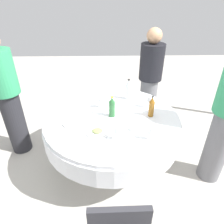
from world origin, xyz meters
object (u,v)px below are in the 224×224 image
Objects in this scene: dining_table at (112,127)px; plate_south at (138,127)px; wine_glass_outer at (101,101)px; person_inner at (8,97)px; plate_far at (74,122)px; person_east at (150,80)px; bottle_clear_left at (128,90)px; bottle_green_east at (112,107)px; wine_glass_north at (149,100)px; bottle_amber_inner at (152,107)px; wine_glass_near at (117,131)px; wine_glass_rear at (151,132)px; plate_west at (97,132)px.

plate_south is (0.27, -0.22, 0.15)m from dining_table.
person_inner is (-1.16, 0.12, 0.01)m from wine_glass_outer.
plate_far is 1.41m from person_east.
bottle_clear_left is at bearing 40.52° from plate_far.
bottle_green_east reaches higher than wine_glass_north.
wine_glass_outer is 0.08× the size of person_east.
person_inner is (-1.74, 0.32, -0.02)m from bottle_amber_inner.
person_east reaches higher than wine_glass_near.
wine_glass_near is at bearing -140.05° from plate_south.
bottle_green_east reaches higher than plate_far.
person_inner is (-1.75, 0.14, -0.01)m from wine_glass_north.
wine_glass_outer is 1.17m from person_inner.
person_east is (0.32, 1.08, 0.07)m from plate_south.
bottle_clear_left reaches higher than plate_south.
wine_glass_near is (-0.18, -0.84, -0.03)m from bottle_clear_left.
bottle_green_east is 0.49m from wine_glass_north.
wine_glass_rear is (-0.08, -0.42, -0.02)m from bottle_amber_inner.
person_east reaches higher than bottle_clear_left.
person_east is (0.74, 1.17, 0.06)m from plate_west.
dining_table is 0.26m from bottle_green_east.
plate_south is 0.69m from plate_far.
bottle_clear_left is at bearing 99.33° from wine_glass_rear.
person_inner reaches higher than wine_glass_near.
plate_south is (0.40, -0.43, -0.09)m from wine_glass_outer.
person_inner reaches higher than plate_far.
person_inner is at bearing 174.20° from wine_glass_outer.
wine_glass_near reaches higher than dining_table.
person_east is (1.00, 0.98, 0.07)m from plate_far.
wine_glass_north is at bearing 21.73° from bottle_green_east.
bottle_clear_left is 1.32× the size of plate_south.
plate_south is (-0.18, -0.41, -0.10)m from wine_glass_north.
person_inner is at bearing -129.79° from person_east.
dining_table is 0.55m from wine_glass_north.
plate_far is at bearing -163.04° from bottle_green_east.
wine_glass_near is (0.04, -0.42, -0.01)m from bottle_green_east.
dining_table is at bearing 62.91° from plate_west.
bottle_green_east is 0.45m from plate_far.
plate_far is 0.16× the size of person_east.
wine_glass_outer is at bearing 49.12° from plate_far.
wine_glass_outer is 0.44m from plate_far.
plate_south is 0.13× the size of person_inner.
plate_south is at bearing 39.95° from wine_glass_near.
bottle_green_east is 1.04m from person_east.
wine_glass_rear is 0.09× the size of person_east.
wine_glass_rear is at bearing -49.20° from dining_table.
person_inner is at bearing 155.78° from wine_glass_rear.
wine_glass_outer is (-0.58, 0.21, -0.02)m from bottle_amber_inner.
person_east reaches higher than bottle_green_east.
bottle_amber_inner is at bearing -0.82° from bottle_green_east.
person_east is (0.59, 0.85, -0.04)m from bottle_green_east.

